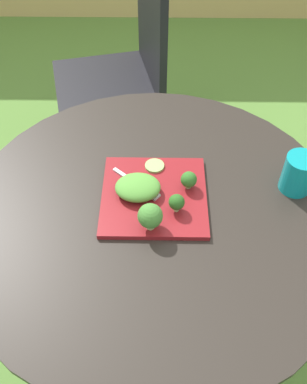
{
  "coord_description": "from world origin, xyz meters",
  "views": [
    {
      "loc": [
        0.01,
        -0.69,
        1.53
      ],
      "look_at": [
        -0.0,
        0.02,
        0.74
      ],
      "focal_mm": 40.53,
      "sensor_mm": 36.0,
      "label": 1
    }
  ],
  "objects_px": {
    "drinking_glass": "(298,175)",
    "fork": "(140,186)",
    "patio_chair": "(126,64)",
    "salad_plate": "(153,196)"
  },
  "relations": [
    {
      "from": "drinking_glass",
      "to": "fork",
      "type": "bearing_deg",
      "value": -177.67
    },
    {
      "from": "patio_chair",
      "to": "salad_plate",
      "type": "distance_m",
      "value": 0.93
    },
    {
      "from": "salad_plate",
      "to": "fork",
      "type": "xyz_separation_m",
      "value": [
        -0.03,
        0.02,
        0.01
      ]
    },
    {
      "from": "patio_chair",
      "to": "fork",
      "type": "distance_m",
      "value": 0.9
    },
    {
      "from": "drinking_glass",
      "to": "fork",
      "type": "height_order",
      "value": "drinking_glass"
    },
    {
      "from": "drinking_glass",
      "to": "fork",
      "type": "distance_m",
      "value": 0.4
    },
    {
      "from": "patio_chair",
      "to": "fork",
      "type": "xyz_separation_m",
      "value": [
        0.09,
        -0.88,
        0.19
      ]
    },
    {
      "from": "drinking_glass",
      "to": "fork",
      "type": "relative_size",
      "value": 0.8
    },
    {
      "from": "patio_chair",
      "to": "drinking_glass",
      "type": "height_order",
      "value": "patio_chair"
    },
    {
      "from": "patio_chair",
      "to": "fork",
      "type": "bearing_deg",
      "value": -84.03
    }
  ]
}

